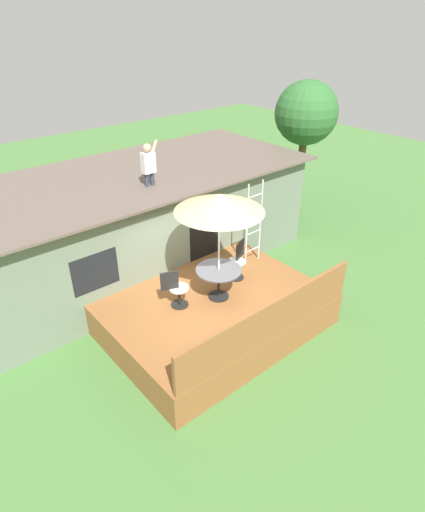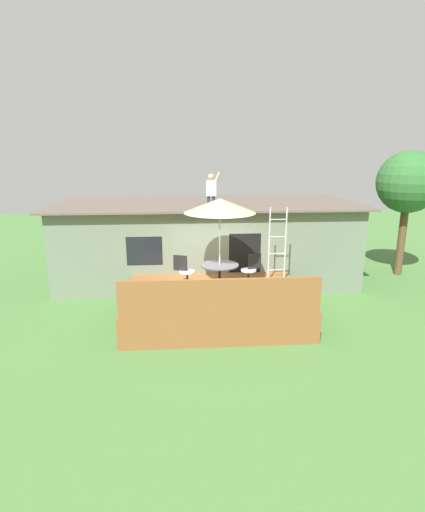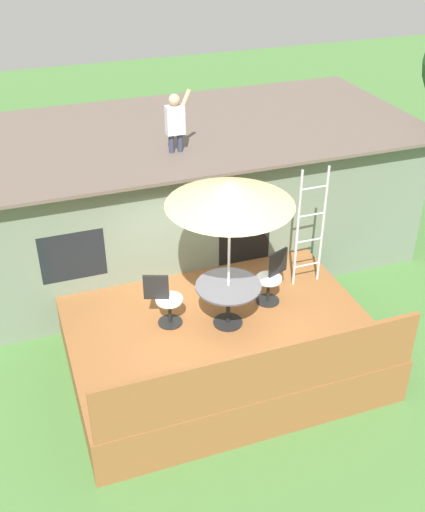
% 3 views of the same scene
% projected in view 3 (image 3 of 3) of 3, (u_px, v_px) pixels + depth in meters
% --- Properties ---
extents(ground_plane, '(40.00, 40.00, 0.00)m').
position_uv_depth(ground_plane, '(218.00, 360.00, 10.40)').
color(ground_plane, '#477538').
extents(house, '(10.50, 4.50, 2.78)m').
position_uv_depth(house, '(159.00, 197.00, 12.54)').
color(house, slate).
rests_on(house, ground).
extents(deck, '(4.84, 3.73, 0.80)m').
position_uv_depth(deck, '(219.00, 342.00, 10.19)').
color(deck, brown).
rests_on(deck, ground).
extents(deck_railing, '(4.74, 0.08, 0.90)m').
position_uv_depth(deck_railing, '(265.00, 375.00, 8.28)').
color(deck_railing, brown).
rests_on(deck_railing, deck).
extents(patio_table, '(1.04, 1.04, 0.74)m').
position_uv_depth(patio_table, '(228.00, 294.00, 9.66)').
color(patio_table, black).
rests_on(patio_table, deck).
extents(patio_umbrella, '(1.90, 1.90, 2.54)m').
position_uv_depth(patio_umbrella, '(230.00, 193.00, 8.73)').
color(patio_umbrella, silver).
rests_on(patio_umbrella, deck).
extents(step_ladder, '(0.52, 0.04, 2.20)m').
position_uv_depth(step_ladder, '(310.00, 228.00, 10.41)').
color(step_ladder, silver).
rests_on(step_ladder, deck).
extents(person_figure, '(0.47, 0.20, 1.11)m').
position_uv_depth(person_figure, '(175.00, 119.00, 10.66)').
color(person_figure, '#33384C').
rests_on(person_figure, house).
extents(patio_chair_left, '(0.60, 0.44, 0.92)m').
position_uv_depth(patio_chair_left, '(165.00, 300.00, 9.73)').
color(patio_chair_left, black).
rests_on(patio_chair_left, deck).
extents(patio_chair_right, '(0.60, 0.44, 0.92)m').
position_uv_depth(patio_chair_right, '(272.00, 277.00, 10.28)').
color(patio_chair_right, black).
rests_on(patio_chair_right, deck).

